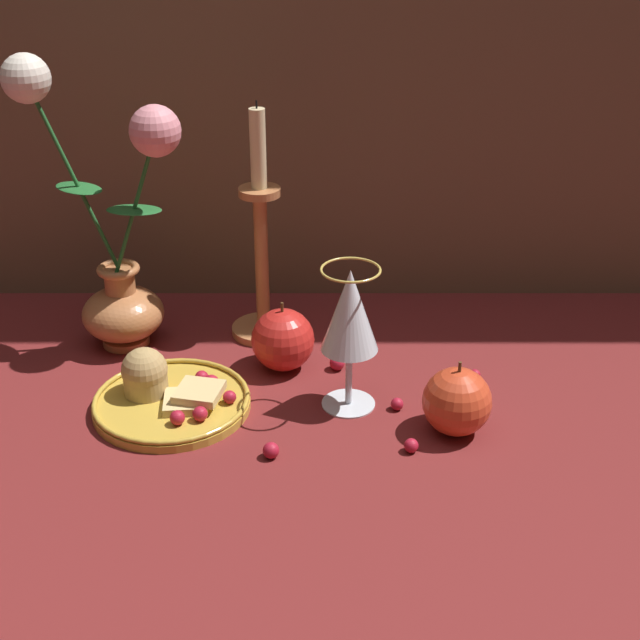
% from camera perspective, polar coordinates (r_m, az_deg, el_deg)
% --- Properties ---
extents(ground_plane, '(2.40, 2.40, 0.00)m').
position_cam_1_polar(ground_plane, '(1.08, -2.42, -4.94)').
color(ground_plane, maroon).
rests_on(ground_plane, ground).
extents(vase, '(0.21, 0.11, 0.38)m').
position_cam_1_polar(vase, '(1.16, -12.91, 4.45)').
color(vase, '#B77042').
rests_on(vase, ground_plane).
extents(plate_with_pastries, '(0.19, 0.19, 0.07)m').
position_cam_1_polar(plate_with_pastries, '(1.07, -9.74, -4.66)').
color(plate_with_pastries, gold).
rests_on(plate_with_pastries, ground_plane).
extents(wine_glass, '(0.07, 0.07, 0.18)m').
position_cam_1_polar(wine_glass, '(1.01, 2.00, 0.26)').
color(wine_glass, silver).
rests_on(wine_glass, ground_plane).
extents(candlestick, '(0.09, 0.09, 0.32)m').
position_cam_1_polar(candlestick, '(1.17, -3.68, 4.01)').
color(candlestick, '#B77042').
rests_on(candlestick, ground_plane).
extents(apple_beside_vase, '(0.08, 0.08, 0.09)m').
position_cam_1_polar(apple_beside_vase, '(1.12, -2.11, -1.27)').
color(apple_beside_vase, red).
rests_on(apple_beside_vase, ground_plane).
extents(apple_near_glass, '(0.08, 0.08, 0.09)m').
position_cam_1_polar(apple_near_glass, '(1.01, 8.83, -5.19)').
color(apple_near_glass, '#D14223').
rests_on(apple_near_glass, ground_plane).
extents(berry_near_plate, '(0.02, 0.02, 0.02)m').
position_cam_1_polar(berry_near_plate, '(1.13, 1.18, -2.76)').
color(berry_near_plate, '#AD192D').
rests_on(berry_near_plate, ground_plane).
extents(berry_front_center, '(0.02, 0.02, 0.02)m').
position_cam_1_polar(berry_front_center, '(1.06, 5.03, -5.38)').
color(berry_front_center, '#AD192D').
rests_on(berry_front_center, ground_plane).
extents(berry_by_glass_stem, '(0.02, 0.02, 0.02)m').
position_cam_1_polar(berry_by_glass_stem, '(0.97, -3.09, -8.33)').
color(berry_by_glass_stem, '#AD192D').
rests_on(berry_by_glass_stem, ground_plane).
extents(berry_under_candlestick, '(0.02, 0.02, 0.02)m').
position_cam_1_polar(berry_under_candlestick, '(0.99, 5.93, -8.00)').
color(berry_under_candlestick, '#AD192D').
rests_on(berry_under_candlestick, ground_plane).
extents(berry_far_right, '(0.01, 0.01, 0.01)m').
position_cam_1_polar(berry_far_right, '(1.13, 9.96, -3.48)').
color(berry_far_right, '#AD192D').
rests_on(berry_far_right, ground_plane).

